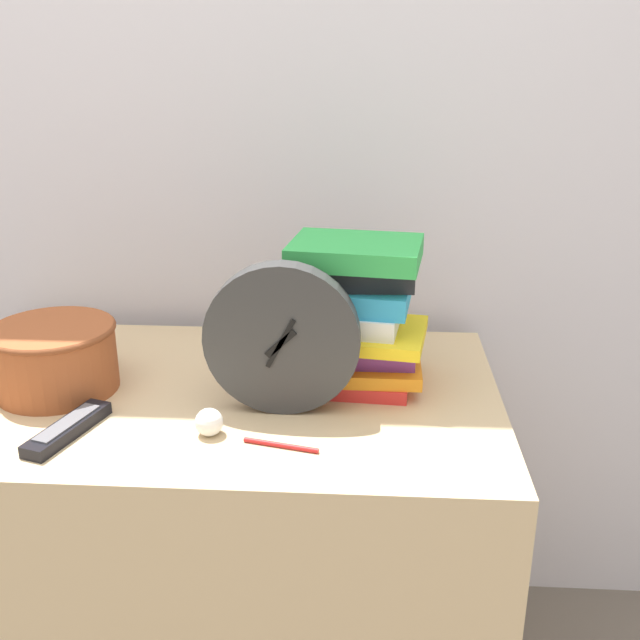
% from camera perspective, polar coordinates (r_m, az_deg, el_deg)
% --- Properties ---
extents(wall_back, '(6.00, 0.04, 2.40)m').
position_cam_1_polar(wall_back, '(1.61, -6.41, 16.93)').
color(wall_back, silver).
rests_on(wall_back, ground_plane).
extents(desk, '(1.04, 0.63, 0.71)m').
position_cam_1_polar(desk, '(1.55, -7.59, -17.12)').
color(desk, tan).
rests_on(desk, ground_plane).
extents(desk_clock, '(0.26, 0.04, 0.26)m').
position_cam_1_polar(desk_clock, '(1.23, -2.93, -1.48)').
color(desk_clock, '#333333').
rests_on(desk_clock, desk).
extents(book_stack, '(0.26, 0.22, 0.26)m').
position_cam_1_polar(book_stack, '(1.34, 2.74, 0.53)').
color(book_stack, red).
rests_on(book_stack, desk).
extents(basket, '(0.22, 0.22, 0.12)m').
position_cam_1_polar(basket, '(1.41, -19.57, -2.56)').
color(basket, '#994C28').
rests_on(basket, desk).
extents(tv_remote, '(0.09, 0.18, 0.02)m').
position_cam_1_polar(tv_remote, '(1.27, -18.67, -7.84)').
color(tv_remote, black).
rests_on(tv_remote, desk).
extents(crumpled_paper_ball, '(0.04, 0.04, 0.04)m').
position_cam_1_polar(crumpled_paper_ball, '(1.21, -8.45, -7.70)').
color(crumpled_paper_ball, white).
rests_on(crumpled_paper_ball, desk).
extents(pen, '(0.12, 0.04, 0.01)m').
position_cam_1_polar(pen, '(1.18, -3.00, -9.51)').
color(pen, '#B21E1E').
rests_on(pen, desk).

